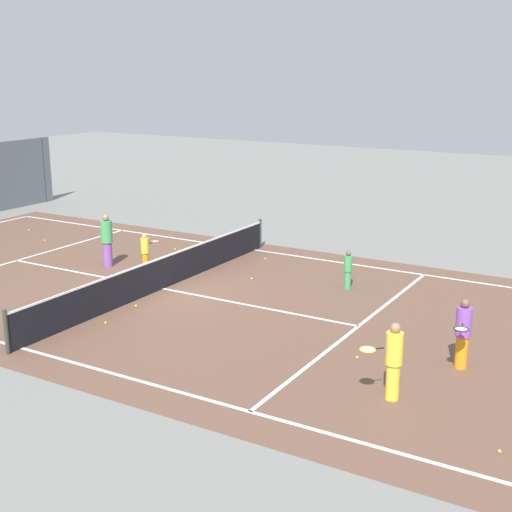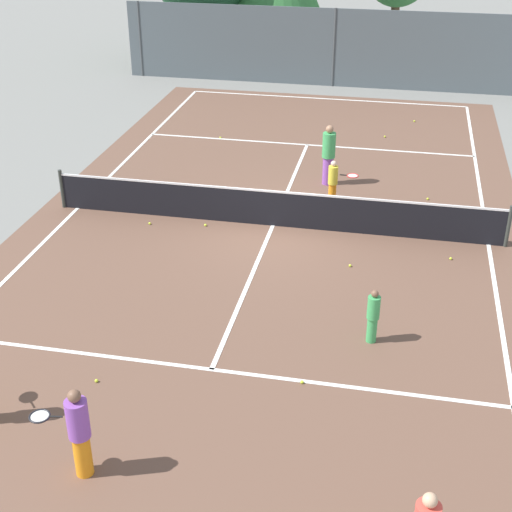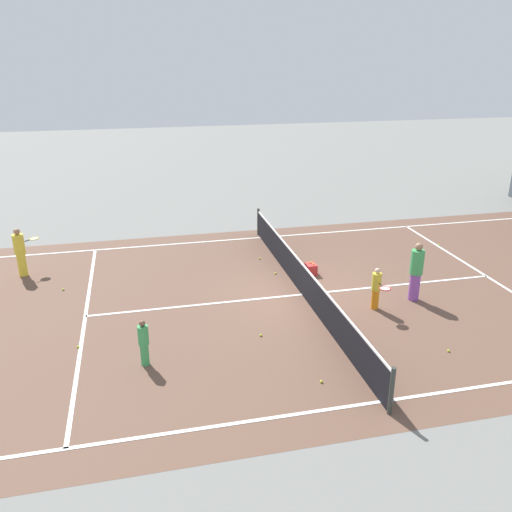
{
  "view_description": "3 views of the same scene",
  "coord_description": "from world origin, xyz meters",
  "px_view_note": "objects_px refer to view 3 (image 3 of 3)",
  "views": [
    {
      "loc": [
        -16.31,
        -12.91,
        6.52
      ],
      "look_at": [
        1.06,
        -2.67,
        1.15
      ],
      "focal_mm": 49.74,
      "sensor_mm": 36.0,
      "label": 1
    },
    {
      "loc": [
        3.1,
        -17.31,
        8.5
      ],
      "look_at": [
        0.24,
        -3.4,
        0.9
      ],
      "focal_mm": 51.93,
      "sensor_mm": 36.0,
      "label": 2
    },
    {
      "loc": [
        14.13,
        -4.72,
        6.98
      ],
      "look_at": [
        -1.45,
        -1.13,
        0.83
      ],
      "focal_mm": 37.39,
      "sensor_mm": 36.0,
      "label": 3
    }
  ],
  "objects_px": {
    "tennis_ball_2": "(439,245)",
    "tennis_ball_9": "(63,289)",
    "player_3": "(416,271)",
    "tennis_ball_1": "(259,258)",
    "tennis_ball_7": "(275,273)",
    "tennis_ball_8": "(78,347)",
    "tennis_ball_5": "(321,382)",
    "tennis_ball_4": "(449,351)",
    "player_0": "(376,288)",
    "player_1": "(144,342)",
    "ball_crate": "(311,269)",
    "tennis_ball_0": "(261,335)",
    "player_2": "(20,251)"
  },
  "relations": [
    {
      "from": "tennis_ball_7",
      "to": "tennis_ball_8",
      "type": "distance_m",
      "value": 6.99
    },
    {
      "from": "player_1",
      "to": "tennis_ball_4",
      "type": "relative_size",
      "value": 17.89
    },
    {
      "from": "ball_crate",
      "to": "tennis_ball_4",
      "type": "distance_m",
      "value": 5.78
    },
    {
      "from": "player_0",
      "to": "tennis_ball_9",
      "type": "xyz_separation_m",
      "value": [
        -3.37,
        -8.95,
        -0.62
      ]
    },
    {
      "from": "player_1",
      "to": "tennis_ball_2",
      "type": "distance_m",
      "value": 12.77
    },
    {
      "from": "ball_crate",
      "to": "tennis_ball_0",
      "type": "relative_size",
      "value": 6.47
    },
    {
      "from": "tennis_ball_1",
      "to": "tennis_ball_2",
      "type": "distance_m",
      "value": 7.06
    },
    {
      "from": "player_2",
      "to": "tennis_ball_0",
      "type": "bearing_deg",
      "value": 49.56
    },
    {
      "from": "tennis_ball_7",
      "to": "tennis_ball_8",
      "type": "relative_size",
      "value": 1.0
    },
    {
      "from": "player_1",
      "to": "tennis_ball_4",
      "type": "xyz_separation_m",
      "value": [
        1.12,
        7.36,
        -0.57
      ]
    },
    {
      "from": "tennis_ball_5",
      "to": "tennis_ball_1",
      "type": "bearing_deg",
      "value": 177.01
    },
    {
      "from": "tennis_ball_0",
      "to": "tennis_ball_1",
      "type": "distance_m",
      "value": 5.55
    },
    {
      "from": "tennis_ball_5",
      "to": "tennis_ball_7",
      "type": "relative_size",
      "value": 1.0
    },
    {
      "from": "tennis_ball_0",
      "to": "tennis_ball_7",
      "type": "height_order",
      "value": "same"
    },
    {
      "from": "tennis_ball_4",
      "to": "tennis_ball_5",
      "type": "relative_size",
      "value": 1.0
    },
    {
      "from": "tennis_ball_8",
      "to": "tennis_ball_5",
      "type": "bearing_deg",
      "value": 62.79
    },
    {
      "from": "player_0",
      "to": "tennis_ball_4",
      "type": "relative_size",
      "value": 19.12
    },
    {
      "from": "tennis_ball_1",
      "to": "tennis_ball_7",
      "type": "height_order",
      "value": "same"
    },
    {
      "from": "player_2",
      "to": "tennis_ball_9",
      "type": "height_order",
      "value": "player_2"
    },
    {
      "from": "ball_crate",
      "to": "tennis_ball_0",
      "type": "bearing_deg",
      "value": -35.24
    },
    {
      "from": "tennis_ball_9",
      "to": "tennis_ball_7",
      "type": "bearing_deg",
      "value": 87.89
    },
    {
      "from": "tennis_ball_9",
      "to": "tennis_ball_4",
      "type": "bearing_deg",
      "value": 58.36
    },
    {
      "from": "player_3",
      "to": "tennis_ball_1",
      "type": "relative_size",
      "value": 27.33
    },
    {
      "from": "tennis_ball_0",
      "to": "tennis_ball_4",
      "type": "xyz_separation_m",
      "value": [
        1.8,
        4.37,
        0.0
      ]
    },
    {
      "from": "player_0",
      "to": "tennis_ball_0",
      "type": "bearing_deg",
      "value": -77.22
    },
    {
      "from": "tennis_ball_8",
      "to": "tennis_ball_2",
      "type": "bearing_deg",
      "value": 110.3
    },
    {
      "from": "tennis_ball_0",
      "to": "tennis_ball_2",
      "type": "bearing_deg",
      "value": 122.28
    },
    {
      "from": "tennis_ball_8",
      "to": "tennis_ball_9",
      "type": "height_order",
      "value": "same"
    },
    {
      "from": "tennis_ball_2",
      "to": "tennis_ball_9",
      "type": "distance_m",
      "value": 13.7
    },
    {
      "from": "tennis_ball_4",
      "to": "tennis_ball_7",
      "type": "distance_m",
      "value": 6.44
    },
    {
      "from": "player_3",
      "to": "tennis_ball_5",
      "type": "bearing_deg",
      "value": -49.96
    },
    {
      "from": "tennis_ball_2",
      "to": "player_0",
      "type": "bearing_deg",
      "value": -46.73
    },
    {
      "from": "player_1",
      "to": "player_3",
      "type": "xyz_separation_m",
      "value": [
        -1.82,
        7.98,
        0.32
      ]
    },
    {
      "from": "player_0",
      "to": "ball_crate",
      "type": "xyz_separation_m",
      "value": [
        -2.88,
        -0.99,
        -0.48
      ]
    },
    {
      "from": "tennis_ball_2",
      "to": "tennis_ball_7",
      "type": "distance_m",
      "value": 6.98
    },
    {
      "from": "player_3",
      "to": "tennis_ball_8",
      "type": "distance_m",
      "value": 9.68
    },
    {
      "from": "player_2",
      "to": "player_1",
      "type": "bearing_deg",
      "value": 30.24
    },
    {
      "from": "player_1",
      "to": "tennis_ball_9",
      "type": "xyz_separation_m",
      "value": [
        -4.87,
        -2.36,
        -0.57
      ]
    },
    {
      "from": "player_2",
      "to": "tennis_ball_0",
      "type": "height_order",
      "value": "player_2"
    },
    {
      "from": "tennis_ball_4",
      "to": "tennis_ball_8",
      "type": "distance_m",
      "value": 9.27
    },
    {
      "from": "player_1",
      "to": "ball_crate",
      "type": "relative_size",
      "value": 2.76
    },
    {
      "from": "player_3",
      "to": "tennis_ball_5",
      "type": "height_order",
      "value": "player_3"
    },
    {
      "from": "tennis_ball_1",
      "to": "tennis_ball_7",
      "type": "distance_m",
      "value": 1.48
    },
    {
      "from": "player_0",
      "to": "player_3",
      "type": "relative_size",
      "value": 0.7
    },
    {
      "from": "player_1",
      "to": "tennis_ball_0",
      "type": "distance_m",
      "value": 3.12
    },
    {
      "from": "tennis_ball_2",
      "to": "player_1",
      "type": "bearing_deg",
      "value": -62.29
    },
    {
      "from": "tennis_ball_9",
      "to": "tennis_ball_1",
      "type": "bearing_deg",
      "value": 100.47
    },
    {
      "from": "tennis_ball_0",
      "to": "tennis_ball_7",
      "type": "bearing_deg",
      "value": 159.82
    },
    {
      "from": "player_0",
      "to": "player_2",
      "type": "distance_m",
      "value": 11.46
    },
    {
      "from": "tennis_ball_0",
      "to": "tennis_ball_1",
      "type": "bearing_deg",
      "value": 167.01
    }
  ]
}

